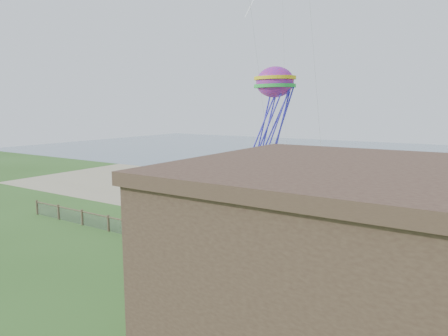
{
  "coord_description": "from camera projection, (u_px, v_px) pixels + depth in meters",
  "views": [
    {
      "loc": [
        13.79,
        -13.59,
        9.12
      ],
      "look_at": [
        -0.04,
        8.0,
        5.27
      ],
      "focal_mm": 32.0,
      "sensor_mm": 36.0,
      "label": 1
    }
  ],
  "objects": [
    {
      "name": "ground",
      "position": [
        139.0,
        292.0,
        20.03
      ],
      "size": [
        160.0,
        160.0,
        0.0
      ],
      "primitive_type": "plane",
      "color": "#335F20",
      "rests_on": "ground"
    },
    {
      "name": "sand_beach",
      "position": [
        303.0,
        204.0,
        38.35
      ],
      "size": [
        72.0,
        20.0,
        0.02
      ],
      "primitive_type": "cube",
      "color": "tan",
      "rests_on": "ground"
    },
    {
      "name": "ocean",
      "position": [
        390.0,
        157.0,
        74.98
      ],
      "size": [
        160.0,
        68.0,
        0.02
      ],
      "primitive_type": "cube",
      "color": "slate",
      "rests_on": "ground"
    },
    {
      "name": "chainlink_fence",
      "position": [
        207.0,
        247.0,
        24.94
      ],
      "size": [
        36.2,
        0.2,
        1.25
      ],
      "primitive_type": null,
      "color": "brown",
      "rests_on": "ground"
    },
    {
      "name": "motel",
      "position": [
        432.0,
        301.0,
        11.74
      ],
      "size": [
        15.0,
        10.0,
        7.0
      ],
      "primitive_type": "cube",
      "color": "#472F26",
      "rests_on": "ground"
    },
    {
      "name": "motel_deck",
      "position": [
        441.0,
        316.0,
        17.22
      ],
      "size": [
        15.0,
        2.0,
        0.5
      ],
      "primitive_type": "cube",
      "color": "brown",
      "rests_on": "ground"
    },
    {
      "name": "picnic_table",
      "position": [
        235.0,
        263.0,
        22.72
      ],
      "size": [
        2.29,
        2.03,
        0.8
      ],
      "primitive_type": null,
      "rotation": [
        0.0,
        0.0,
        -0.38
      ],
      "color": "brown",
      "rests_on": "ground"
    },
    {
      "name": "octopus_kite",
      "position": [
        274.0,
        106.0,
        28.95
      ],
      "size": [
        3.22,
        2.3,
        6.58
      ],
      "primitive_type": null,
      "rotation": [
        0.0,
        0.0,
        -0.01
      ],
      "color": "#FA2751"
    }
  ]
}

